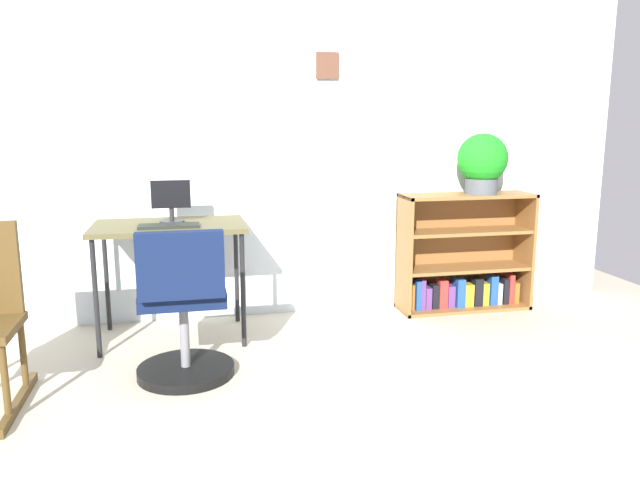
% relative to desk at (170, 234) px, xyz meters
% --- Properties ---
extents(ground_plane, '(6.24, 6.24, 0.00)m').
position_rel_desk_xyz_m(ground_plane, '(0.67, -1.73, -0.67)').
color(ground_plane, '#B2A993').
extents(wall_back, '(5.20, 0.12, 2.49)m').
position_rel_desk_xyz_m(wall_back, '(0.67, 0.42, 0.58)').
color(wall_back, silver).
rests_on(wall_back, ground_plane).
extents(desk, '(0.92, 0.57, 0.73)m').
position_rel_desk_xyz_m(desk, '(0.00, 0.00, 0.00)').
color(desk, brown).
rests_on(desk, ground_plane).
extents(monitor, '(0.24, 0.15, 0.26)m').
position_rel_desk_xyz_m(monitor, '(0.02, 0.05, 0.20)').
color(monitor, '#262628').
rests_on(monitor, desk).
extents(keyboard, '(0.35, 0.14, 0.02)m').
position_rel_desk_xyz_m(keyboard, '(0.00, -0.13, 0.07)').
color(keyboard, black).
rests_on(keyboard, desk).
extents(office_chair, '(0.52, 0.55, 0.83)m').
position_rel_desk_xyz_m(office_chair, '(0.07, -0.67, -0.31)').
color(office_chair, black).
rests_on(office_chair, ground_plane).
extents(bookshelf_low, '(0.96, 0.30, 0.84)m').
position_rel_desk_xyz_m(bookshelf_low, '(2.06, 0.23, -0.31)').
color(bookshelf_low, brown).
rests_on(bookshelf_low, ground_plane).
extents(potted_plant_on_shelf, '(0.35, 0.35, 0.42)m').
position_rel_desk_xyz_m(potted_plant_on_shelf, '(2.15, 0.17, 0.40)').
color(potted_plant_on_shelf, '#474C51').
rests_on(potted_plant_on_shelf, bookshelf_low).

